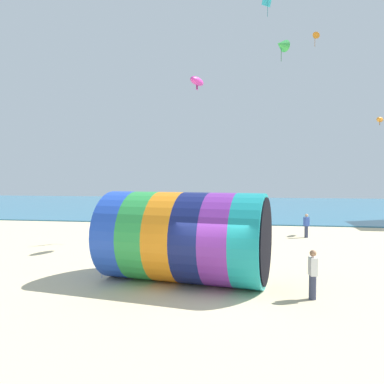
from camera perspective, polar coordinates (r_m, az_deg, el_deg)
name	(u,v)px	position (r m, az deg, el deg)	size (l,w,h in m)	color
ground_plane	(213,293)	(13.58, 3.18, -15.10)	(120.00, 120.00, 0.00)	beige
sea	(241,206)	(51.67, 7.48, -2.12)	(120.00, 40.00, 0.10)	teal
giant_inflatable_tube	(185,237)	(14.56, -1.14, -6.88)	(6.75, 4.45, 3.47)	blue
kite_handler	(313,274)	(13.29, 17.92, -11.84)	(0.27, 0.39, 1.65)	#383D56
kite_orange_parafoil	(380,120)	(31.28, 26.71, 9.83)	(0.92, 1.27, 0.61)	orange
kite_magenta_parafoil	(197,81)	(23.15, 0.77, 16.53)	(1.07, 1.62, 0.83)	#D1339E
kite_orange_delta	(315,37)	(32.73, 18.23, 21.54)	(0.65, 0.69, 1.06)	orange
kite_green_delta	(281,45)	(24.60, 13.46, 20.98)	(1.02, 1.02, 1.35)	green
bystander_mid_beach	(257,227)	(24.74, 9.82, -5.34)	(0.32, 0.41, 1.54)	#726651
bystander_far_left	(306,226)	(26.17, 17.03, -4.91)	(0.42, 0.39, 1.59)	#383D56
beach_flag	(106,224)	(15.34, -13.00, -4.82)	(0.47, 0.36, 2.45)	silver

